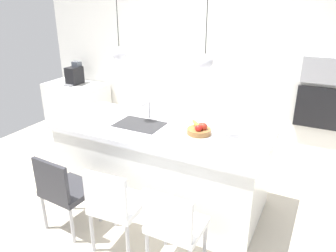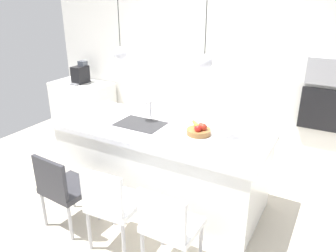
% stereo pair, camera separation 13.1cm
% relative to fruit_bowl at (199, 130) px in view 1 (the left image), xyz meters
% --- Properties ---
extents(floor, '(6.60, 6.60, 0.00)m').
position_rel_fruit_bowl_xyz_m(floor, '(-0.45, -0.06, -0.96)').
color(floor, beige).
rests_on(floor, ground).
extents(back_wall, '(6.00, 0.10, 2.60)m').
position_rel_fruit_bowl_xyz_m(back_wall, '(-0.45, 1.59, 0.34)').
color(back_wall, silver).
rests_on(back_wall, ground).
extents(kitchen_island, '(2.45, 1.02, 0.91)m').
position_rel_fruit_bowl_xyz_m(kitchen_island, '(-0.45, -0.06, -0.50)').
color(kitchen_island, white).
rests_on(kitchen_island, ground).
extents(sink_basin, '(0.56, 0.40, 0.02)m').
position_rel_fruit_bowl_xyz_m(sink_basin, '(-0.73, -0.06, -0.05)').
color(sink_basin, '#2D2D30').
rests_on(sink_basin, kitchen_island).
extents(faucet, '(0.02, 0.17, 0.22)m').
position_rel_fruit_bowl_xyz_m(faucet, '(-0.73, 0.15, 0.09)').
color(faucet, silver).
rests_on(faucet, kitchen_island).
extents(fruit_bowl, '(0.26, 0.26, 0.14)m').
position_rel_fruit_bowl_xyz_m(fruit_bowl, '(0.00, 0.00, 0.00)').
color(fruit_bowl, '#9E6B38').
rests_on(fruit_bowl, kitchen_island).
extents(side_counter, '(1.10, 0.60, 0.85)m').
position_rel_fruit_bowl_xyz_m(side_counter, '(-2.85, 1.22, -0.53)').
color(side_counter, white).
rests_on(side_counter, ground).
extents(coffee_machine, '(0.20, 0.35, 0.38)m').
position_rel_fruit_bowl_xyz_m(coffee_machine, '(-2.85, 1.22, 0.05)').
color(coffee_machine, black).
rests_on(coffee_machine, side_counter).
extents(microwave, '(0.54, 0.08, 0.34)m').
position_rel_fruit_bowl_xyz_m(microwave, '(1.09, 1.52, 0.46)').
color(microwave, '#9E9EA3').
rests_on(microwave, back_wall).
extents(oven, '(0.56, 0.08, 0.56)m').
position_rel_fruit_bowl_xyz_m(oven, '(1.09, 1.52, -0.04)').
color(oven, black).
rests_on(oven, back_wall).
extents(chair_near, '(0.51, 0.49, 0.86)m').
position_rel_fruit_bowl_xyz_m(chair_near, '(-1.05, -1.03, -0.47)').
color(chair_near, '#333338').
rests_on(chair_near, ground).
extents(chair_middle, '(0.48, 0.50, 0.90)m').
position_rel_fruit_bowl_xyz_m(chair_middle, '(-0.41, -1.03, -0.44)').
color(chair_middle, white).
rests_on(chair_middle, ground).
extents(chair_far, '(0.48, 0.41, 0.85)m').
position_rel_fruit_bowl_xyz_m(chair_far, '(0.19, -1.02, -0.47)').
color(chair_far, white).
rests_on(chair_far, ground).
extents(pendant_light_left, '(0.16, 0.16, 0.76)m').
position_rel_fruit_bowl_xyz_m(pendant_light_left, '(-0.96, -0.06, 0.76)').
color(pendant_light_left, silver).
extents(pendant_light_right, '(0.16, 0.16, 0.76)m').
position_rel_fruit_bowl_xyz_m(pendant_light_right, '(0.05, -0.06, 0.76)').
color(pendant_light_right, silver).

